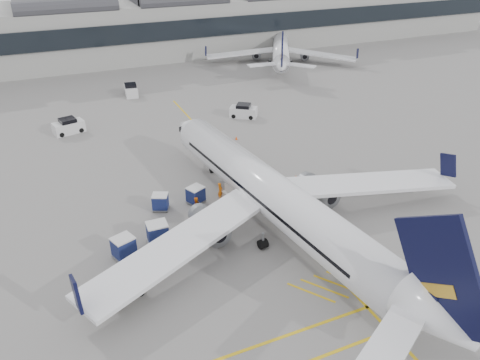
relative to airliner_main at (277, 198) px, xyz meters
name	(u,v)px	position (x,y,z in m)	size (l,w,h in m)	color
ground	(195,263)	(-8.49, -1.79, -3.25)	(220.00, 220.00, 0.00)	gray
terminal	(78,30)	(-8.49, 70.14, 2.89)	(200.00, 20.45, 12.40)	#9E9E99
apron_markings	(253,185)	(1.51, 8.21, -3.25)	(0.25, 60.00, 0.01)	gold
airliner_main	(277,198)	(0.00, 0.00, 0.00)	(37.83, 41.55, 11.07)	white
airliner_far	(281,49)	(28.25, 52.30, -0.65)	(27.53, 30.37, 8.86)	white
belt_loader	(240,189)	(-0.47, 6.99, -2.65)	(5.18, 3.00, 2.05)	silver
baggage_cart_a	(160,202)	(-8.86, 7.45, -2.35)	(2.00, 1.86, 1.68)	gray
baggage_cart_b	(196,194)	(-5.26, 7.28, -2.30)	(2.10, 1.96, 1.77)	gray
baggage_cart_c	(124,247)	(-13.65, 1.35, -2.21)	(2.25, 2.06, 1.94)	gray
baggage_cart_d	(158,233)	(-10.52, 2.19, -2.18)	(1.95, 1.63, 1.99)	gray
ramp_agent_a	(220,191)	(-2.73, 6.98, -2.33)	(0.67, 0.44, 1.85)	orange
ramp_agent_b	(196,207)	(-6.01, 5.02, -2.26)	(0.97, 0.75, 1.99)	#DC5F0B
pushback_tug	(124,290)	(-14.62, -3.57, -2.58)	(3.10, 2.51, 1.50)	#4A4E42
safety_cone_nose	(236,138)	(4.70, 20.15, -3.01)	(0.34, 0.34, 0.48)	#F24C0A
safety_cone_engine	(296,177)	(6.43, 7.51, -2.97)	(0.40, 0.40, 0.55)	#F24C0A
service_van_left	(69,126)	(-15.08, 31.29, -2.34)	(4.31, 2.85, 2.03)	silver
service_van_mid	(131,90)	(-4.06, 43.54, -2.37)	(2.31, 4.02, 1.97)	silver
service_van_right	(243,111)	(8.88, 27.24, -2.37)	(4.22, 3.79, 1.96)	silver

